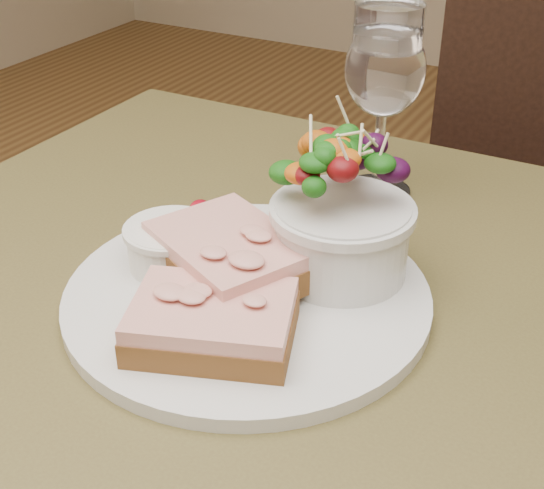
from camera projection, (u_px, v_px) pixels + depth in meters
The scene contains 9 objects.
cafe_table at pixel (264, 427), 0.63m from camera, with size 0.80×0.80×0.75m.
chair_far at pixel (533, 334), 1.31m from camera, with size 0.52×0.52×0.90m.
dinner_plate at pixel (247, 296), 0.60m from camera, with size 0.29×0.29×0.01m, color silver.
sandwich_front at pixel (212, 322), 0.54m from camera, with size 0.14×0.12×0.03m.
sandwich_back at pixel (229, 255), 0.60m from camera, with size 0.15×0.14×0.03m.
ramekin at pixel (171, 244), 0.62m from camera, with size 0.07×0.07×0.04m.
salad_bowl at pixel (343, 207), 0.59m from camera, with size 0.11×0.11×0.13m.
garnish at pixel (213, 214), 0.69m from camera, with size 0.05×0.04×0.02m.
wine_glass at pixel (385, 75), 0.71m from camera, with size 0.08×0.08×0.18m.
Camera 1 is at (0.23, -0.40, 1.10)m, focal length 50.00 mm.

